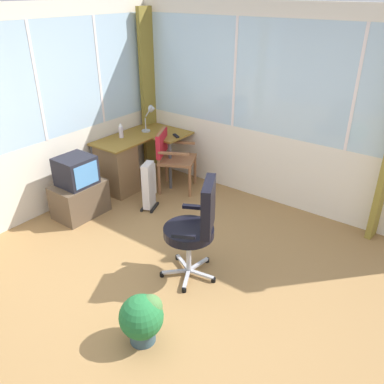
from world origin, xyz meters
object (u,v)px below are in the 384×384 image
desk (120,164)px  spray_bottle (121,131)px  tv_on_stand (79,190)px  potted_plant (143,317)px  tv_remote (176,136)px  office_chair (197,223)px  space_heater (149,185)px  wooden_armchair (169,152)px  desk_lamp (151,114)px

desk → spray_bottle: (0.17, 0.10, 0.44)m
tv_on_stand → potted_plant: (-1.05, -2.09, -0.10)m
desk → tv_on_stand: size_ratio=1.61×
tv_remote → potted_plant: size_ratio=0.34×
office_chair → space_heater: office_chair is taller
desk → potted_plant: bearing=-130.6°
tv_remote → desk: bearing=172.2°
tv_remote → spray_bottle: (-0.50, 0.60, 0.09)m
tv_on_stand → space_heater: size_ratio=1.23×
tv_on_stand → space_heater: (0.68, -0.59, -0.03)m
wooden_armchair → potted_plant: bearing=-144.7°
desk → wooden_armchair: 0.72m
tv_on_stand → potted_plant: bearing=-116.7°
desk → potted_plant: (-1.87, -2.18, -0.15)m
tv_remote → potted_plant: (-2.53, -1.68, -0.49)m
tv_remote → tv_on_stand: size_ratio=0.19×
tv_remote → spray_bottle: size_ratio=0.69×
tv_on_stand → space_heater: tv_on_stand is taller
desk → space_heater: size_ratio=1.98×
spray_bottle → tv_on_stand: 1.11m
spray_bottle → office_chair: (-1.08, -2.13, -0.21)m
tv_on_stand → wooden_armchair: bearing=-18.7°
space_heater → spray_bottle: bearing=68.7°
office_chair → potted_plant: 1.03m
spray_bottle → potted_plant: 3.11m
potted_plant → office_chair: bearing=9.0°
desk → desk_lamp: desk_lamp is taller
tv_remote → space_heater: tv_remote is taller
office_chair → potted_plant: bearing=-171.0°
desk → tv_remote: 0.90m
tv_on_stand → desk: bearing=6.8°
tv_remote → wooden_armchair: size_ratio=0.17×
potted_plant → wooden_armchair: bearing=35.3°
desk → tv_remote: tv_remote is taller
space_heater → tv_on_stand: bearing=138.9°
tv_remote → wooden_armchair: 0.27m
desk_lamp → tv_remote: desk_lamp is taller
space_heater → potted_plant: 2.29m
desk → desk_lamp: size_ratio=3.27×
tv_remote → spray_bottle: 0.79m
tv_on_stand → space_heater: 0.90m
spray_bottle → potted_plant: bearing=-131.7°
desk_lamp → space_heater: 1.22m
space_heater → potted_plant: bearing=-139.1°
desk_lamp → office_chair: size_ratio=0.37×
wooden_armchair → tv_on_stand: size_ratio=1.09×
wooden_armchair → office_chair: (-1.38, -1.50, 0.06)m
space_heater → tv_remote: bearing=13.2°
spray_bottle → desk: bearing=-149.1°
spray_bottle → office_chair: office_chair is taller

